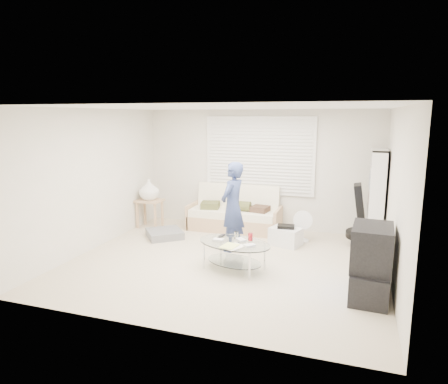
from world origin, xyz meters
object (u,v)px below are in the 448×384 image
(coffee_table, at_px, (235,248))
(futon_sofa, at_px, (235,215))
(tv_unit, at_px, (371,263))
(bookshelf, at_px, (376,198))

(coffee_table, bearing_deg, futon_sofa, 106.98)
(tv_unit, height_order, coffee_table, tv_unit)
(futon_sofa, relative_size, coffee_table, 1.42)
(bookshelf, distance_m, coffee_table, 2.95)
(futon_sofa, relative_size, bookshelf, 1.08)
(bookshelf, bearing_deg, futon_sofa, 177.06)
(bookshelf, xyz_separation_m, coffee_table, (-2.10, -1.99, -0.53))
(tv_unit, xyz_separation_m, coffee_table, (-1.98, 0.35, -0.12))
(futon_sofa, bearing_deg, coffee_table, -73.02)
(futon_sofa, distance_m, coffee_table, 2.23)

